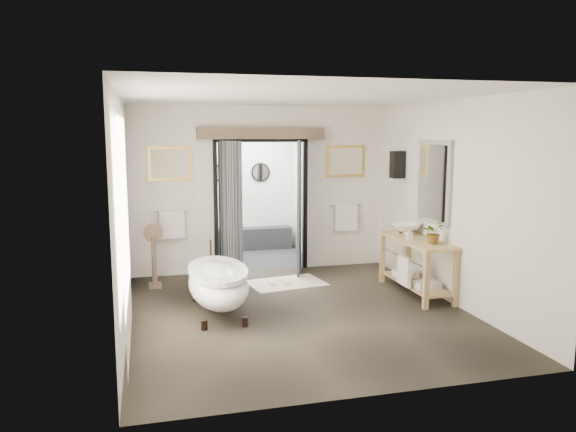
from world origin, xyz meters
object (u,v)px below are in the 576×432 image
(clawfoot_tub, at_px, (218,283))
(vanity, at_px, (415,261))
(rug, at_px, (286,283))
(basin, at_px, (406,228))

(clawfoot_tub, distance_m, vanity, 3.02)
(clawfoot_tub, relative_size, rug, 1.46)
(vanity, bearing_deg, basin, 83.51)
(vanity, xyz_separation_m, rug, (-1.75, 1.05, -0.50))
(vanity, bearing_deg, clawfoot_tub, -176.66)
(clawfoot_tub, relative_size, vanity, 1.10)
(basin, bearing_deg, clawfoot_tub, 178.78)
(vanity, bearing_deg, rug, 149.03)
(vanity, height_order, rug, vanity)
(clawfoot_tub, bearing_deg, basin, 11.64)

